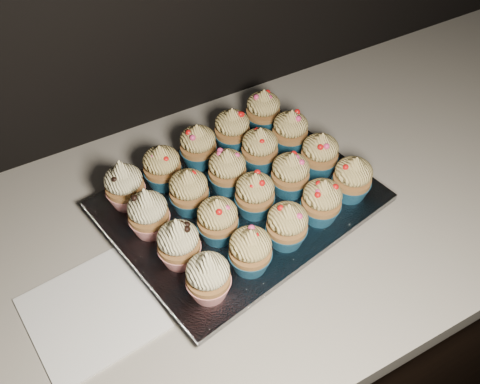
% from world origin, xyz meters
% --- Properties ---
extents(cabinet, '(2.40, 0.60, 0.86)m').
position_xyz_m(cabinet, '(0.00, 1.70, 0.43)').
color(cabinet, black).
rests_on(cabinet, ground).
extents(worktop, '(2.44, 0.64, 0.04)m').
position_xyz_m(worktop, '(0.00, 1.70, 0.88)').
color(worktop, beige).
rests_on(worktop, cabinet).
extents(napkin, '(0.19, 0.19, 0.00)m').
position_xyz_m(napkin, '(-0.15, 1.65, 0.90)').
color(napkin, white).
rests_on(napkin, worktop).
extents(baking_tray, '(0.42, 0.35, 0.02)m').
position_xyz_m(baking_tray, '(0.13, 1.71, 0.91)').
color(baking_tray, black).
rests_on(baking_tray, worktop).
extents(foil_lining, '(0.46, 0.39, 0.01)m').
position_xyz_m(foil_lining, '(0.13, 1.71, 0.93)').
color(foil_lining, silver).
rests_on(foil_lining, baking_tray).
extents(cupcake_0, '(0.06, 0.06, 0.10)m').
position_xyz_m(cupcake_0, '(0.00, 1.58, 0.97)').
color(cupcake_0, red).
rests_on(cupcake_0, foil_lining).
extents(cupcake_1, '(0.06, 0.06, 0.08)m').
position_xyz_m(cupcake_1, '(0.08, 1.59, 0.97)').
color(cupcake_1, '#195478').
rests_on(cupcake_1, foil_lining).
extents(cupcake_2, '(0.06, 0.06, 0.08)m').
position_xyz_m(cupcake_2, '(0.15, 1.60, 0.97)').
color(cupcake_2, '#195478').
rests_on(cupcake_2, foil_lining).
extents(cupcake_3, '(0.06, 0.06, 0.08)m').
position_xyz_m(cupcake_3, '(0.22, 1.62, 0.97)').
color(cupcake_3, '#195478').
rests_on(cupcake_3, foil_lining).
extents(cupcake_4, '(0.06, 0.06, 0.08)m').
position_xyz_m(cupcake_4, '(0.29, 1.63, 0.97)').
color(cupcake_4, '#195478').
rests_on(cupcake_4, foil_lining).
extents(cupcake_5, '(0.06, 0.06, 0.10)m').
position_xyz_m(cupcake_5, '(-0.01, 1.65, 0.97)').
color(cupcake_5, red).
rests_on(cupcake_5, foil_lining).
extents(cupcake_6, '(0.06, 0.06, 0.08)m').
position_xyz_m(cupcake_6, '(0.06, 1.66, 0.97)').
color(cupcake_6, '#195478').
rests_on(cupcake_6, foil_lining).
extents(cupcake_7, '(0.06, 0.06, 0.08)m').
position_xyz_m(cupcake_7, '(0.13, 1.68, 0.97)').
color(cupcake_7, '#195478').
rests_on(cupcake_7, foil_lining).
extents(cupcake_8, '(0.06, 0.06, 0.08)m').
position_xyz_m(cupcake_8, '(0.21, 1.69, 0.97)').
color(cupcake_8, '#195478').
rests_on(cupcake_8, foil_lining).
extents(cupcake_9, '(0.06, 0.06, 0.08)m').
position_xyz_m(cupcake_9, '(0.27, 1.70, 0.97)').
color(cupcake_9, '#195478').
rests_on(cupcake_9, foil_lining).
extents(cupcake_10, '(0.06, 0.06, 0.10)m').
position_xyz_m(cupcake_10, '(-0.03, 1.72, 0.97)').
color(cupcake_10, red).
rests_on(cupcake_10, foil_lining).
extents(cupcake_11, '(0.06, 0.06, 0.08)m').
position_xyz_m(cupcake_11, '(0.05, 1.73, 0.97)').
color(cupcake_11, '#195478').
rests_on(cupcake_11, foil_lining).
extents(cupcake_12, '(0.06, 0.06, 0.08)m').
position_xyz_m(cupcake_12, '(0.12, 1.74, 0.97)').
color(cupcake_12, '#195478').
rests_on(cupcake_12, foil_lining).
extents(cupcake_13, '(0.06, 0.06, 0.08)m').
position_xyz_m(cupcake_13, '(0.19, 1.76, 0.97)').
color(cupcake_13, '#195478').
rests_on(cupcake_13, foil_lining).
extents(cupcake_14, '(0.06, 0.06, 0.08)m').
position_xyz_m(cupcake_14, '(0.26, 1.78, 0.97)').
color(cupcake_14, '#195478').
rests_on(cupcake_14, foil_lining).
extents(cupcake_15, '(0.06, 0.06, 0.10)m').
position_xyz_m(cupcake_15, '(-0.04, 1.79, 0.97)').
color(cupcake_15, red).
rests_on(cupcake_15, foil_lining).
extents(cupcake_16, '(0.06, 0.06, 0.08)m').
position_xyz_m(cupcake_16, '(0.03, 1.80, 0.97)').
color(cupcake_16, '#195478').
rests_on(cupcake_16, foil_lining).
extents(cupcake_17, '(0.06, 0.06, 0.08)m').
position_xyz_m(cupcake_17, '(0.11, 1.82, 0.97)').
color(cupcake_17, '#195478').
rests_on(cupcake_17, foil_lining).
extents(cupcake_18, '(0.06, 0.06, 0.08)m').
position_xyz_m(cupcake_18, '(0.18, 1.83, 0.97)').
color(cupcake_18, '#195478').
rests_on(cupcake_18, foil_lining).
extents(cupcake_19, '(0.06, 0.06, 0.08)m').
position_xyz_m(cupcake_19, '(0.25, 1.85, 0.97)').
color(cupcake_19, '#195478').
rests_on(cupcake_19, foil_lining).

